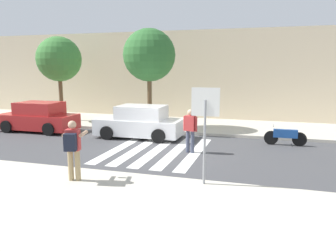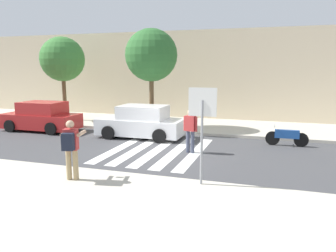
# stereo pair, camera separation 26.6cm
# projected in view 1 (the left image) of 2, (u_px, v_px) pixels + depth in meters

# --- Properties ---
(ground_plane) EXTENTS (120.00, 120.00, 0.00)m
(ground_plane) POSITION_uv_depth(u_px,v_px,m) (155.00, 151.00, 13.15)
(ground_plane) COLOR #424244
(sidewalk_near) EXTENTS (60.00, 6.00, 0.14)m
(sidewalk_near) POSITION_uv_depth(u_px,v_px,m) (65.00, 215.00, 7.29)
(sidewalk_near) COLOR beige
(sidewalk_near) RESTS_ON ground
(sidewalk_far) EXTENTS (60.00, 4.80, 0.14)m
(sidewalk_far) POSITION_uv_depth(u_px,v_px,m) (189.00, 125.00, 18.80)
(sidewalk_far) COLOR beige
(sidewalk_far) RESTS_ON ground
(building_facade_far) EXTENTS (56.00, 4.00, 5.64)m
(building_facade_far) POSITION_uv_depth(u_px,v_px,m) (204.00, 75.00, 22.47)
(building_facade_far) COLOR beige
(building_facade_far) RESTS_ON ground
(crosswalk_stripe_0) EXTENTS (0.44, 5.20, 0.01)m
(crosswalk_stripe_0) POSITION_uv_depth(u_px,v_px,m) (121.00, 147.00, 13.79)
(crosswalk_stripe_0) COLOR silver
(crosswalk_stripe_0) RESTS_ON ground
(crosswalk_stripe_1) EXTENTS (0.44, 5.20, 0.01)m
(crosswalk_stripe_1) POSITION_uv_depth(u_px,v_px,m) (138.00, 149.00, 13.57)
(crosswalk_stripe_1) COLOR silver
(crosswalk_stripe_1) RESTS_ON ground
(crosswalk_stripe_2) EXTENTS (0.44, 5.20, 0.01)m
(crosswalk_stripe_2) POSITION_uv_depth(u_px,v_px,m) (157.00, 150.00, 13.34)
(crosswalk_stripe_2) COLOR silver
(crosswalk_stripe_2) RESTS_ON ground
(crosswalk_stripe_3) EXTENTS (0.44, 5.20, 0.01)m
(crosswalk_stripe_3) POSITION_uv_depth(u_px,v_px,m) (176.00, 151.00, 13.12)
(crosswalk_stripe_3) COLOR silver
(crosswalk_stripe_3) RESTS_ON ground
(crosswalk_stripe_4) EXTENTS (0.44, 5.20, 0.01)m
(crosswalk_stripe_4) POSITION_uv_depth(u_px,v_px,m) (195.00, 153.00, 12.89)
(crosswalk_stripe_4) COLOR silver
(crosswalk_stripe_4) RESTS_ON ground
(stop_sign) EXTENTS (0.76, 0.08, 2.65)m
(stop_sign) POSITION_uv_depth(u_px,v_px,m) (205.00, 115.00, 8.75)
(stop_sign) COLOR gray
(stop_sign) RESTS_ON sidewalk_near
(photographer_with_backpack) EXTENTS (0.70, 0.92, 1.72)m
(photographer_with_backpack) POSITION_uv_depth(u_px,v_px,m) (73.00, 145.00, 9.16)
(photographer_with_backpack) COLOR tan
(photographer_with_backpack) RESTS_ON sidewalk_near
(pedestrian_crossing) EXTENTS (0.57, 0.31, 1.72)m
(pedestrian_crossing) POSITION_uv_depth(u_px,v_px,m) (190.00, 128.00, 12.80)
(pedestrian_crossing) COLOR #474C60
(pedestrian_crossing) RESTS_ON ground
(parked_car_red) EXTENTS (4.10, 1.92, 1.55)m
(parked_car_red) POSITION_uv_depth(u_px,v_px,m) (38.00, 118.00, 17.24)
(parked_car_red) COLOR red
(parked_car_red) RESTS_ON ground
(parked_car_white) EXTENTS (4.10, 1.92, 1.55)m
(parked_car_white) POSITION_uv_depth(u_px,v_px,m) (140.00, 123.00, 15.63)
(parked_car_white) COLOR white
(parked_car_white) RESTS_ON ground
(motorcycle) EXTENTS (1.76, 0.60, 0.87)m
(motorcycle) POSITION_uv_depth(u_px,v_px,m) (285.00, 136.00, 14.11)
(motorcycle) COLOR black
(motorcycle) RESTS_ON ground
(street_tree_west) EXTENTS (2.65, 2.65, 5.02)m
(street_tree_west) POSITION_uv_depth(u_px,v_px,m) (59.00, 59.00, 19.52)
(street_tree_west) COLOR brown
(street_tree_west) RESTS_ON sidewalk_far
(street_tree_center) EXTENTS (2.72, 2.72, 5.18)m
(street_tree_center) POSITION_uv_depth(u_px,v_px,m) (149.00, 55.00, 16.92)
(street_tree_center) COLOR brown
(street_tree_center) RESTS_ON sidewalk_far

